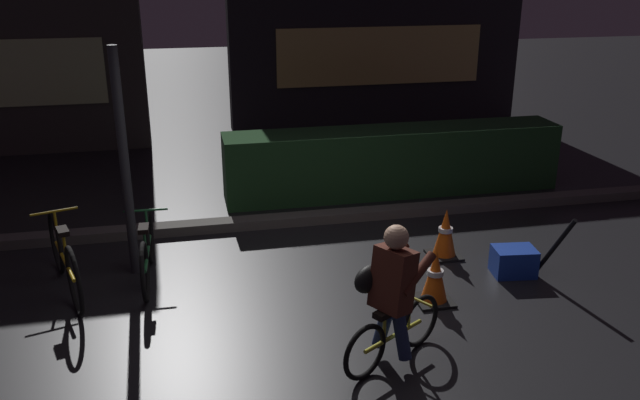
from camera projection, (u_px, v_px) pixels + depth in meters
name	position (u px, v px, depth m)	size (l,w,h in m)	color
ground_plane	(313.00, 309.00, 6.46)	(40.00, 40.00, 0.00)	black
sidewalk_curb	(278.00, 221.00, 8.46)	(12.00, 0.24, 0.12)	#56544F
hedge_row	(393.00, 161.00, 9.49)	(4.80, 0.70, 0.94)	#214723
storefront_left	(8.00, 21.00, 10.91)	(4.21, 0.54, 4.46)	#383330
storefront_right	(377.00, 21.00, 12.90)	(5.79, 0.54, 4.07)	#262328
street_post	(125.00, 165.00, 6.80)	(0.10, 0.10, 2.42)	#2D2D33
parked_bike_left_mid	(64.00, 259.00, 6.69)	(0.58, 1.65, 0.79)	black
parked_bike_center_left	(147.00, 252.00, 6.95)	(0.46, 1.52, 0.70)	black
traffic_cone_near	(435.00, 277.00, 6.51)	(0.36, 0.36, 0.56)	black
traffic_cone_far	(445.00, 234.00, 7.50)	(0.36, 0.36, 0.58)	black
blue_crate	(514.00, 261.00, 7.12)	(0.44, 0.32, 0.30)	#193DB7
cyclist	(391.00, 295.00, 5.42)	(1.04, 0.66, 1.25)	black
closed_umbrella	(554.00, 248.00, 6.87)	(0.05, 0.05, 0.85)	black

